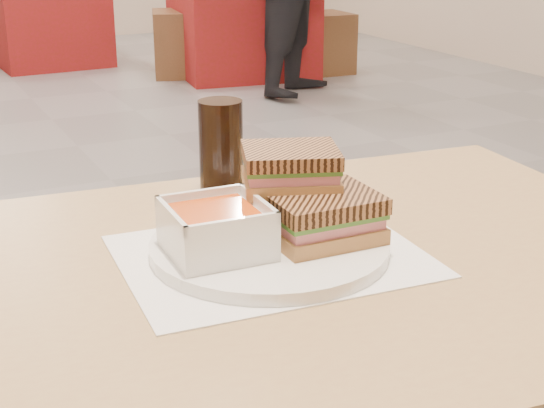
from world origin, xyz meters
name	(u,v)px	position (x,y,z in m)	size (l,w,h in m)	color
main_table	(215,360)	(-0.07, -2.01, 0.64)	(1.26, 0.81, 0.75)	#A4844F
tray_liner	(271,256)	(0.01, -1.99, 0.75)	(0.37, 0.30, 0.00)	white
plate	(269,247)	(0.01, -1.99, 0.76)	(0.29, 0.29, 0.02)	white
soup_bowl	(217,231)	(-0.06, -1.99, 0.79)	(0.12, 0.12, 0.06)	white
panini_lower	(322,216)	(0.07, -2.01, 0.80)	(0.13, 0.11, 0.06)	olive
panini_upper	(291,168)	(0.06, -1.95, 0.84)	(0.14, 0.13, 0.05)	olive
cola_glass	(221,147)	(0.05, -1.75, 0.82)	(0.06, 0.06, 0.14)	black
bg_table_1	(241,18)	(2.08, 2.67, 0.41)	(1.04, 1.04, 0.82)	maroon
bg_table_2	(48,18)	(0.89, 3.70, 0.36)	(0.84, 0.84, 0.71)	maroon
bg_chair_1l	(183,43)	(1.66, 2.80, 0.23)	(0.52, 0.52, 0.47)	brown
bg_chair_1r	(322,43)	(2.63, 2.44, 0.22)	(0.40, 0.40, 0.44)	brown
bg_chair_2r	(61,26)	(1.08, 4.15, 0.23)	(0.46, 0.46, 0.46)	brown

